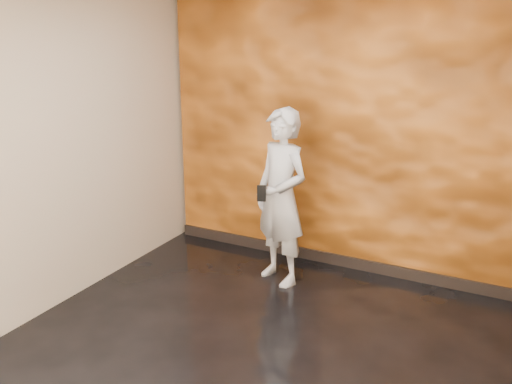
# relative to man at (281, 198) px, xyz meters

# --- Properties ---
(room) EXTENTS (4.02, 4.02, 2.81)m
(room) POSITION_rel_man_xyz_m (0.40, -1.32, 0.53)
(room) COLOR black
(room) RESTS_ON ground
(feature_wall) EXTENTS (3.90, 0.06, 2.75)m
(feature_wall) POSITION_rel_man_xyz_m (0.40, 0.64, 0.51)
(feature_wall) COLOR orange
(feature_wall) RESTS_ON ground
(baseboard) EXTENTS (3.90, 0.04, 0.12)m
(baseboard) POSITION_rel_man_xyz_m (0.40, 0.60, -0.81)
(baseboard) COLOR black
(baseboard) RESTS_ON ground
(man) EXTENTS (0.75, 0.64, 1.74)m
(man) POSITION_rel_man_xyz_m (0.00, 0.00, 0.00)
(man) COLOR #9397A1
(man) RESTS_ON ground
(phone) EXTENTS (0.08, 0.05, 0.16)m
(phone) POSITION_rel_man_xyz_m (-0.08, -0.25, 0.10)
(phone) COLOR black
(phone) RESTS_ON man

